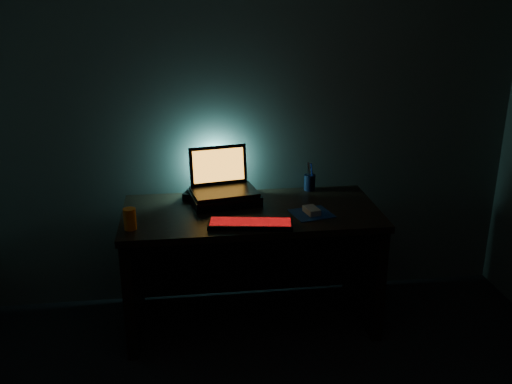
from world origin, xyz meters
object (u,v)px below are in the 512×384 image
pen_cup (310,182)px  juice_glass (130,219)px  router (196,196)px  laptop (222,181)px  keyboard (250,224)px  mouse (312,211)px

pen_cup → juice_glass: size_ratio=0.87×
juice_glass → router: size_ratio=0.69×
laptop → juice_glass: laptop is taller
laptop → pen_cup: laptop is taller
keyboard → pen_cup: pen_cup is taller
router → mouse: bearing=-5.1°
laptop → mouse: laptop is taller
laptop → mouse: bearing=-42.0°
keyboard → mouse: size_ratio=4.25×
keyboard → mouse: bearing=28.7°
juice_glass → pen_cup: bearing=24.2°
laptop → keyboard: 0.47m
keyboard → mouse: mouse is taller
juice_glass → keyboard: bearing=-3.9°
laptop → juice_glass: 0.66m
keyboard → juice_glass: bearing=-174.8°
router → pen_cup: bearing=27.7°
pen_cup → router: bearing=-173.8°
pen_cup → router: (-0.73, -0.08, -0.03)m
laptop → router: size_ratio=2.46×
laptop → router: 0.19m
laptop → router: bearing=161.9°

